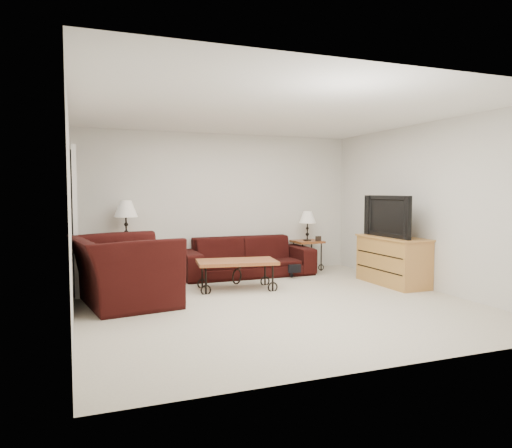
# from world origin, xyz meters

# --- Properties ---
(ground) EXTENTS (5.00, 5.00, 0.00)m
(ground) POSITION_xyz_m (0.00, 0.00, 0.00)
(ground) COLOR beige
(ground) RESTS_ON ground
(wall_back) EXTENTS (5.00, 0.02, 2.50)m
(wall_back) POSITION_xyz_m (0.00, 2.50, 1.25)
(wall_back) COLOR silver
(wall_back) RESTS_ON ground
(wall_front) EXTENTS (5.00, 0.02, 2.50)m
(wall_front) POSITION_xyz_m (0.00, -2.50, 1.25)
(wall_front) COLOR silver
(wall_front) RESTS_ON ground
(wall_left) EXTENTS (0.02, 5.00, 2.50)m
(wall_left) POSITION_xyz_m (-2.50, 0.00, 1.25)
(wall_left) COLOR silver
(wall_left) RESTS_ON ground
(wall_right) EXTENTS (0.02, 5.00, 2.50)m
(wall_right) POSITION_xyz_m (2.50, 0.00, 1.25)
(wall_right) COLOR silver
(wall_right) RESTS_ON ground
(ceiling) EXTENTS (5.00, 5.00, 0.00)m
(ceiling) POSITION_xyz_m (0.00, 0.00, 2.50)
(ceiling) COLOR white
(ceiling) RESTS_ON wall_back
(doorway) EXTENTS (0.08, 0.94, 2.04)m
(doorway) POSITION_xyz_m (-2.47, 1.65, 1.02)
(doorway) COLOR black
(doorway) RESTS_ON ground
(sofa) EXTENTS (2.30, 0.90, 0.67)m
(sofa) POSITION_xyz_m (0.33, 2.02, 0.34)
(sofa) COLOR black
(sofa) RESTS_ON ground
(side_table_left) EXTENTS (0.63, 0.63, 0.66)m
(side_table_left) POSITION_xyz_m (-1.68, 2.20, 0.33)
(side_table_left) COLOR #9A4D27
(side_table_left) RESTS_ON ground
(side_table_right) EXTENTS (0.51, 0.51, 0.55)m
(side_table_right) POSITION_xyz_m (1.60, 2.20, 0.28)
(side_table_right) COLOR #9A4D27
(side_table_right) RESTS_ON ground
(lamp_left) EXTENTS (0.39, 0.39, 0.66)m
(lamp_left) POSITION_xyz_m (-1.68, 2.20, 0.99)
(lamp_left) COLOR black
(lamp_left) RESTS_ON side_table_left
(lamp_right) EXTENTS (0.32, 0.32, 0.55)m
(lamp_right) POSITION_xyz_m (1.60, 2.20, 0.83)
(lamp_right) COLOR black
(lamp_right) RESTS_ON side_table_right
(photo_frame_left) EXTENTS (0.13, 0.03, 0.11)m
(photo_frame_left) POSITION_xyz_m (-1.83, 2.05, 0.72)
(photo_frame_left) COLOR black
(photo_frame_left) RESTS_ON side_table_left
(photo_frame_right) EXTENTS (0.11, 0.04, 0.09)m
(photo_frame_right) POSITION_xyz_m (1.75, 2.05, 0.60)
(photo_frame_right) COLOR black
(photo_frame_right) RESTS_ON side_table_right
(coffee_table) EXTENTS (1.26, 0.80, 0.44)m
(coffee_table) POSITION_xyz_m (-0.20, 0.98, 0.22)
(coffee_table) COLOR #9A4D27
(coffee_table) RESTS_ON ground
(armchair) EXTENTS (1.41, 1.55, 0.89)m
(armchair) POSITION_xyz_m (-1.88, 0.59, 0.45)
(armchair) COLOR black
(armchair) RESTS_ON ground
(throw_pillow) EXTENTS (0.17, 0.42, 0.40)m
(throw_pillow) POSITION_xyz_m (-1.73, 0.54, 0.52)
(throw_pillow) COLOR #BF6C18
(throw_pillow) RESTS_ON armchair
(tv_stand) EXTENTS (0.53, 1.26, 0.76)m
(tv_stand) POSITION_xyz_m (2.23, 0.47, 0.38)
(tv_stand) COLOR #C27A48
(tv_stand) RESTS_ON ground
(television) EXTENTS (0.15, 1.13, 0.65)m
(television) POSITION_xyz_m (2.21, 0.47, 1.08)
(television) COLOR black
(television) RESTS_ON tv_stand
(backpack) EXTENTS (0.36, 0.29, 0.42)m
(backpack) POSITION_xyz_m (0.98, 1.56, 0.21)
(backpack) COLOR black
(backpack) RESTS_ON ground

